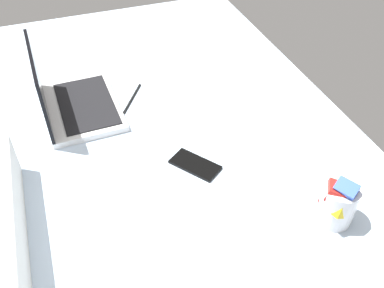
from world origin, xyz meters
TOP-DOWN VIEW (x-y plane):
  - bed_mattress at (0.00, 0.00)cm, footprint 180.00×140.00cm
  - laptop at (18.49, 12.64)cm, footprint 33.64×23.93cm
  - snack_cup at (-47.54, -42.03)cm, footprint 10.57×9.30cm
  - cell_phone at (-18.52, -16.20)cm, footprint 15.32×13.73cm
  - charger_cable at (18.75, -7.21)cm, footprint 14.62×9.70cm

SIDE VIEW (x-z plane):
  - bed_mattress at x=0.00cm, z-range 0.00..18.00cm
  - charger_cable at x=18.75cm, z-range 18.00..18.60cm
  - cell_phone at x=-18.52cm, z-range 18.00..18.80cm
  - laptop at x=18.49cm, z-range 10.91..33.91cm
  - snack_cup at x=-47.54cm, z-range 16.91..31.09cm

